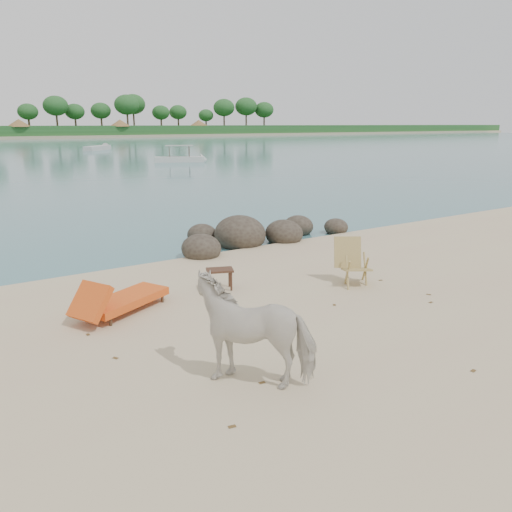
{
  "coord_description": "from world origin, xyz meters",
  "views": [
    {
      "loc": [
        -5.6,
        -6.25,
        3.62
      ],
      "look_at": [
        -0.21,
        2.0,
        1.0
      ],
      "focal_mm": 35.0,
      "sensor_mm": 36.0,
      "label": 1
    }
  ],
  "objects_px": {
    "lounge_chair": "(126,296)",
    "deck_chair": "(357,264)",
    "boulders": "(251,235)",
    "cow": "(255,329)",
    "side_table": "(220,281)"
  },
  "relations": [
    {
      "from": "lounge_chair",
      "to": "deck_chair",
      "type": "distance_m",
      "value": 5.15
    },
    {
      "from": "boulders",
      "to": "cow",
      "type": "bearing_deg",
      "value": -122.27
    },
    {
      "from": "cow",
      "to": "side_table",
      "type": "xyz_separation_m",
      "value": [
        1.5,
        3.73,
        -0.53
      ]
    },
    {
      "from": "cow",
      "to": "side_table",
      "type": "distance_m",
      "value": 4.06
    },
    {
      "from": "deck_chair",
      "to": "cow",
      "type": "bearing_deg",
      "value": -118.14
    },
    {
      "from": "side_table",
      "to": "lounge_chair",
      "type": "height_order",
      "value": "lounge_chair"
    },
    {
      "from": "side_table",
      "to": "deck_chair",
      "type": "relative_size",
      "value": 0.55
    },
    {
      "from": "boulders",
      "to": "lounge_chair",
      "type": "xyz_separation_m",
      "value": [
        -5.34,
        -3.75,
        0.11
      ]
    },
    {
      "from": "deck_chair",
      "to": "boulders",
      "type": "bearing_deg",
      "value": 119.34
    },
    {
      "from": "cow",
      "to": "boulders",
      "type": "bearing_deg",
      "value": -168.56
    },
    {
      "from": "cow",
      "to": "deck_chair",
      "type": "relative_size",
      "value": 1.71
    },
    {
      "from": "cow",
      "to": "deck_chair",
      "type": "distance_m",
      "value": 4.89
    },
    {
      "from": "boulders",
      "to": "cow",
      "type": "distance_m",
      "value": 8.72
    },
    {
      "from": "boulders",
      "to": "deck_chair",
      "type": "height_order",
      "value": "deck_chair"
    },
    {
      "from": "boulders",
      "to": "deck_chair",
      "type": "distance_m",
      "value": 5.05
    }
  ]
}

